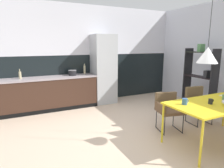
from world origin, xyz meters
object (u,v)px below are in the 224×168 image
armchair_far_side (168,106)px  mug_white_ceramic (185,102)px  armchair_near_window (197,101)px  open_shelf_unit (201,77)px  bottle_oil_tall (85,70)px  bottle_vinegar_dark (20,75)px  mug_dark_espresso (211,101)px  pendant_lamp_over_table_near (207,55)px  refrigerator_column (104,69)px  cooking_pot (72,73)px  dining_table (217,105)px

armchair_far_side → mug_white_ceramic: size_ratio=5.73×
armchair_near_window → open_shelf_unit: bearing=-136.2°
bottle_oil_tall → bottle_vinegar_dark: bottle_oil_tall is taller
mug_dark_espresso → mug_white_ceramic: (-0.43, 0.16, 0.01)m
mug_white_ceramic → open_shelf_unit: (1.93, 1.32, 0.08)m
armchair_near_window → pendant_lamp_over_table_near: size_ratio=0.58×
armchair_near_window → bottle_vinegar_dark: size_ratio=3.22×
armchair_near_window → mug_dark_espresso: size_ratio=7.01×
refrigerator_column → mug_white_ceramic: refrigerator_column is taller
bottle_vinegar_dark → open_shelf_unit: open_shelf_unit is taller
bottle_oil_tall → open_shelf_unit: bearing=-35.9°
refrigerator_column → mug_white_ceramic: (0.15, -3.10, -0.21)m
mug_white_ceramic → cooking_pot: cooking_pot is taller
pendant_lamp_over_table_near → open_shelf_unit: bearing=41.4°
bottle_oil_tall → bottle_vinegar_dark: (-1.74, -0.08, -0.03)m
armchair_near_window → mug_white_ceramic: mug_white_ceramic is taller
dining_table → armchair_near_window: armchair_near_window is taller
refrigerator_column → mug_white_ceramic: bearing=-87.3°
open_shelf_unit → mug_dark_espresso: bearing=-45.3°
refrigerator_column → mug_dark_espresso: bearing=-80.0°
bottle_vinegar_dark → open_shelf_unit: size_ratio=0.14×
pendant_lamp_over_table_near → bottle_vinegar_dark: bearing=129.4°
bottle_vinegar_dark → pendant_lamp_over_table_near: size_ratio=0.18×
pendant_lamp_over_table_near → mug_dark_espresso: bearing=-5.6°
dining_table → armchair_near_window: 1.01m
refrigerator_column → bottle_oil_tall: refrigerator_column is taller
mug_white_ceramic → dining_table: bearing=-14.5°
mug_dark_espresso → open_shelf_unit: 2.11m
dining_table → cooking_pot: bearing=117.7°
cooking_pot → open_shelf_unit: bearing=-30.6°
dining_table → open_shelf_unit: bearing=48.4°
bottle_vinegar_dark → armchair_near_window: bearing=-34.5°
bottle_vinegar_dark → mug_white_ceramic: bearing=-52.1°
refrigerator_column → bottle_vinegar_dark: refrigerator_column is taller
mug_white_ceramic → cooking_pot: bearing=109.5°
cooking_pot → mug_dark_espresso: bearing=-65.0°
mug_white_ceramic → cooking_pot: (-1.10, 3.11, 0.16)m
armchair_far_side → mug_dark_espresso: bearing=115.6°
mug_white_ceramic → pendant_lamp_over_table_near: 0.83m
armchair_near_window → mug_white_ceramic: size_ratio=6.01×
dining_table → bottle_vinegar_dark: size_ratio=7.06×
armchair_near_window → mug_dark_espresso: (-0.70, -0.85, 0.30)m
refrigerator_column → bottle_oil_tall: size_ratio=6.69×
mug_white_ceramic → pendant_lamp_over_table_near: bearing=-29.6°
refrigerator_column → open_shelf_unit: bearing=-40.6°
armchair_far_side → bottle_vinegar_dark: (-2.71, 2.49, 0.49)m
dining_table → pendant_lamp_over_table_near: bearing=178.1°
dining_table → cooking_pot: cooking_pot is taller
cooking_pot → bottle_vinegar_dark: bearing=178.4°
bottle_vinegar_dark → dining_table: bearing=-47.2°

